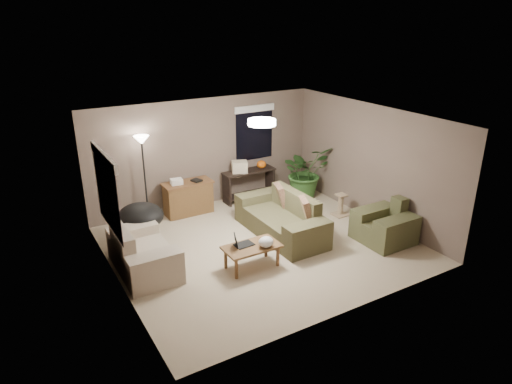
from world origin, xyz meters
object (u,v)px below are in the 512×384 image
loveseat (142,255)px  cat_scratching_post (341,206)px  main_sofa (282,220)px  armchair (385,227)px  desk (188,198)px  floor_lamp (142,151)px  console_table (249,183)px  papasan_chair (141,220)px  houseplant (305,177)px  coffee_table (252,249)px

loveseat → cat_scratching_post: size_ratio=3.20×
main_sofa → armchair: (1.58, -1.29, 0.00)m
desk → floor_lamp: (-0.92, 0.06, 1.22)m
console_table → papasan_chair: size_ratio=1.09×
armchair → desk: bearing=131.3°
loveseat → desk: loveseat is taller
loveseat → houseplant: size_ratio=1.25×
houseplant → coffee_table: bearing=-141.0°
floor_lamp → armchair: bearing=-41.2°
main_sofa → papasan_chair: main_sofa is taller
main_sofa → armchair: same height
main_sofa → loveseat: same height
houseplant → loveseat: bearing=-162.7°
desk → coffee_table: bearing=-89.0°
coffee_table → cat_scratching_post: (2.84, 0.95, -0.14)m
coffee_table → papasan_chair: (-1.38, 1.95, 0.11)m
console_table → cat_scratching_post: 2.27m
coffee_table → papasan_chair: size_ratio=0.84×
desk → floor_lamp: floor_lamp is taller
main_sofa → floor_lamp: size_ratio=1.15×
coffee_table → houseplant: size_ratio=0.78×
main_sofa → coffee_table: (-1.21, -0.84, 0.06)m
floor_lamp → papasan_chair: bearing=-115.0°
armchair → console_table: (-1.25, 3.24, 0.14)m
desk → main_sofa: bearing=-57.0°
coffee_table → cat_scratching_post: cat_scratching_post is taller
papasan_chair → houseplant: (4.21, 0.34, 0.03)m
main_sofa → desk: size_ratio=2.00×
coffee_table → papasan_chair: bearing=125.4°
desk → papasan_chair: bearing=-148.2°
armchair → desk: (-2.83, 3.22, 0.08)m
desk → floor_lamp: 1.53m
floor_lamp → cat_scratching_post: bearing=-26.4°
desk → papasan_chair: 1.57m
main_sofa → loveseat: size_ratio=1.38×
floor_lamp → houseplant: bearing=-8.2°
loveseat → houseplant: bearing=17.3°
loveseat → coffee_table: loveseat is taller
loveseat → coffee_table: (1.71, -0.88, 0.06)m
armchair → papasan_chair: bearing=150.1°
main_sofa → desk: 2.30m
loveseat → papasan_chair: 1.13m
armchair → console_table: size_ratio=0.77×
floor_lamp → main_sofa: bearing=-42.5°
main_sofa → coffee_table: bearing=-145.1°
houseplant → cat_scratching_post: houseplant is taller
armchair → coffee_table: bearing=170.9°
papasan_chair → floor_lamp: 1.50m
console_table → papasan_chair: 3.04m
console_table → papasan_chair: bearing=-163.9°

